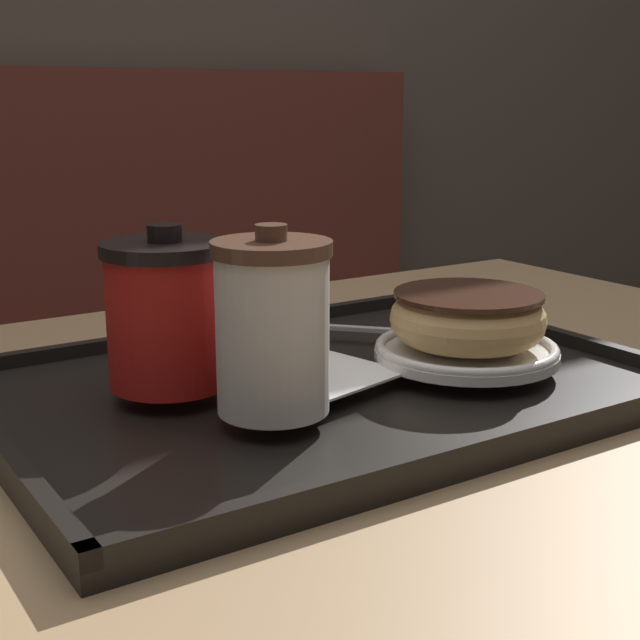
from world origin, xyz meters
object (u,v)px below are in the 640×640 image
Objects in this scene: coffee_cup_front at (272,326)px; donut_chocolate_glazed at (468,317)px; coffee_cup_rear at (168,313)px; spoon at (282,322)px.

donut_chocolate_glazed is at bearing 6.08° from coffee_cup_front.
coffee_cup_rear is at bearing 162.65° from donut_chocolate_glazed.
coffee_cup_rear reaches higher than spoon.
donut_chocolate_glazed reaches higher than spoon.
coffee_cup_rear is 1.08× the size of spoon.
coffee_cup_front is 0.24m from spoon.
coffee_cup_front reaches higher than spoon.
coffee_cup_rear reaches higher than donut_chocolate_glazed.
donut_chocolate_glazed is 0.19m from spoon.
donut_chocolate_glazed is at bearing 158.88° from spoon.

